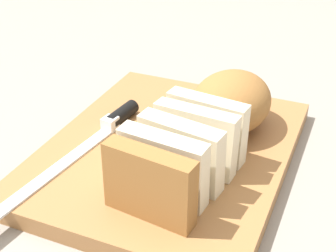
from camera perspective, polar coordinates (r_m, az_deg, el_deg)
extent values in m
plane|color=gray|center=(0.66, 0.00, -3.97)|extent=(3.00, 3.00, 0.00)
cube|color=#9E6B3D|center=(0.65, 0.00, -3.14)|extent=(0.38, 0.31, 0.02)
ellipsoid|color=#996633|center=(0.67, 7.38, 2.81)|extent=(0.14, 0.12, 0.08)
cube|color=beige|center=(0.61, 4.53, -0.11)|extent=(0.04, 0.10, 0.08)
cube|color=beige|center=(0.59, 3.15, -1.60)|extent=(0.03, 0.10, 0.08)
cube|color=beige|center=(0.56, 1.49, -3.19)|extent=(0.04, 0.11, 0.08)
cube|color=beige|center=(0.54, -0.60, -4.82)|extent=(0.04, 0.10, 0.08)
cube|color=#996633|center=(0.51, -2.19, -6.83)|extent=(0.04, 0.10, 0.08)
cube|color=silver|center=(0.61, -13.32, -5.28)|extent=(0.24, 0.04, 0.00)
cylinder|color=black|center=(0.70, -5.39, 1.37)|extent=(0.06, 0.03, 0.02)
cube|color=silver|center=(0.68, -6.76, 0.27)|extent=(0.02, 0.02, 0.02)
sphere|color=tan|center=(0.64, -4.24, -2.65)|extent=(0.01, 0.01, 0.01)
sphere|color=tan|center=(0.62, -4.06, -3.79)|extent=(0.00, 0.00, 0.00)
sphere|color=tan|center=(0.64, 4.56, -2.16)|extent=(0.01, 0.01, 0.01)
sphere|color=tan|center=(0.61, -1.54, -4.00)|extent=(0.01, 0.01, 0.01)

